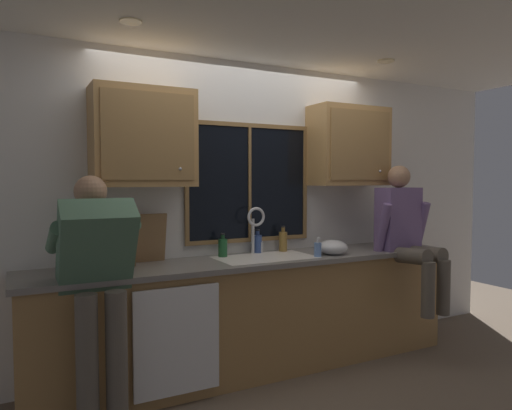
{
  "coord_description": "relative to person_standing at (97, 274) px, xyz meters",
  "views": [
    {
      "loc": [
        -1.75,
        -3.62,
        1.55
      ],
      "look_at": [
        -0.01,
        -0.3,
        1.35
      ],
      "focal_mm": 32.91,
      "sensor_mm": 36.0,
      "label": 1
    }
  ],
  "objects": [
    {
      "name": "ceiling_downlight_left",
      "position": [
        0.23,
        0.03,
        1.58
      ],
      "size": [
        0.14,
        0.14,
        0.01
      ],
      "primitive_type": "cylinder",
      "color": "#FFEAB2"
    },
    {
      "name": "back_wall",
      "position": [
        1.29,
        0.69,
        0.31
      ],
      "size": [
        5.92,
        0.12,
        2.55
      ],
      "primitive_type": "cube",
      "color": "silver",
      "rests_on": "floor"
    },
    {
      "name": "window_frame_top",
      "position": [
        1.36,
        0.61,
        1.05
      ],
      "size": [
        1.17,
        0.02,
        0.04
      ],
      "primitive_type": "cube",
      "color": "olive"
    },
    {
      "name": "soap_dispenser",
      "position": [
        1.76,
        0.15,
        0.01
      ],
      "size": [
        0.06,
        0.07,
        0.16
      ],
      "color": "#668CCC",
      "rests_on": "countertop"
    },
    {
      "name": "window_mullion_center",
      "position": [
        1.36,
        0.61,
        0.56
      ],
      "size": [
        0.02,
        0.02,
        0.95
      ],
      "primitive_type": "cube",
      "color": "olive"
    },
    {
      "name": "upper_cabinet_left",
      "position": [
        0.41,
        0.46,
        0.89
      ],
      "size": [
        0.74,
        0.36,
        0.72
      ],
      "color": "#B2844C"
    },
    {
      "name": "person_sitting_on_counter",
      "position": [
        2.64,
        0.05,
        0.14
      ],
      "size": [
        0.54,
        0.6,
        1.26
      ],
      "color": "#595147",
      "rests_on": "countertop"
    },
    {
      "name": "window_frame_bottom",
      "position": [
        1.36,
        0.61,
        0.06
      ],
      "size": [
        1.17,
        0.02,
        0.04
      ],
      "primitive_type": "cube",
      "color": "olive"
    },
    {
      "name": "ceiling_downlight_right",
      "position": [
        2.35,
        0.03,
        1.58
      ],
      "size": [
        0.14,
        0.14,
        0.01
      ],
      "primitive_type": "cylinder",
      "color": "#FFEAB2"
    },
    {
      "name": "upper_cabinet_right",
      "position": [
        2.31,
        0.46,
        0.89
      ],
      "size": [
        0.74,
        0.36,
        0.72
      ],
      "color": "#B2844C"
    },
    {
      "name": "bottle_tall_clear",
      "position": [
        1.42,
        0.57,
        0.04
      ],
      "size": [
        0.07,
        0.07,
        0.2
      ],
      "color": "#334C8C",
      "rests_on": "countertop"
    },
    {
      "name": "bottle_green_glass",
      "position": [
        1.65,
        0.53,
        0.04
      ],
      "size": [
        0.07,
        0.07,
        0.23
      ],
      "color": "olive",
      "rests_on": "countertop"
    },
    {
      "name": "dishwasher_front",
      "position": [
        0.52,
        0.02,
        -0.51
      ],
      "size": [
        0.6,
        0.02,
        0.74
      ],
      "primitive_type": "cube",
      "color": "white"
    },
    {
      "name": "sink",
      "position": [
        1.36,
        0.33,
        -0.15
      ],
      "size": [
        0.8,
        0.46,
        0.21
      ],
      "color": "white",
      "rests_on": "lower_cabinet_run"
    },
    {
      "name": "window_frame_left",
      "position": [
        0.8,
        0.61,
        0.56
      ],
      "size": [
        0.04,
        0.02,
        0.95
      ],
      "primitive_type": "cube",
      "color": "olive"
    },
    {
      "name": "countertop",
      "position": [
        1.29,
        0.32,
        -0.07
      ],
      "size": [
        3.58,
        0.62,
        0.04
      ],
      "primitive_type": "cube",
      "color": "slate",
      "rests_on": "lower_cabinet_run"
    },
    {
      "name": "lower_cabinet_run",
      "position": [
        1.29,
        0.34,
        -0.53
      ],
      "size": [
        3.52,
        0.58,
        0.88
      ],
      "primitive_type": "cube",
      "color": "#A07744",
      "rests_on": "floor"
    },
    {
      "name": "cutting_board",
      "position": [
        0.48,
        0.54,
        0.14
      ],
      "size": [
        0.24,
        0.1,
        0.38
      ],
      "primitive_type": "cube",
      "rotation": [
        0.21,
        0.0,
        0.0
      ],
      "color": "#997047",
      "rests_on": "countertop"
    },
    {
      "name": "mixing_bowl",
      "position": [
        1.95,
        0.21,
        0.01
      ],
      "size": [
        0.25,
        0.25,
        0.13
      ],
      "primitive_type": "ellipsoid",
      "color": "silver",
      "rests_on": "countertop"
    },
    {
      "name": "window_frame_right",
      "position": [
        1.93,
        0.61,
        0.56
      ],
      "size": [
        0.03,
        0.02,
        0.95
      ],
      "primitive_type": "cube",
      "color": "olive"
    },
    {
      "name": "bottle_amber_small",
      "position": [
        1.07,
        0.51,
        0.03
      ],
      "size": [
        0.07,
        0.07,
        0.19
      ],
      "color": "#1E592D",
      "rests_on": "countertop"
    },
    {
      "name": "person_standing",
      "position": [
        0.0,
        0.0,
        0.0
      ],
      "size": [
        0.53,
        0.68,
        1.58
      ],
      "color": "#595147",
      "rests_on": "floor"
    },
    {
      "name": "knife_block",
      "position": [
        0.27,
        0.44,
        0.06
      ],
      "size": [
        0.12,
        0.18,
        0.32
      ],
      "color": "olive",
      "rests_on": "countertop"
    },
    {
      "name": "window_glass",
      "position": [
        1.36,
        0.62,
        0.56
      ],
      "size": [
        1.1,
        0.02,
        0.95
      ],
      "primitive_type": "cube",
      "color": "black"
    },
    {
      "name": "faucet",
      "position": [
        1.37,
        0.51,
        0.21
      ],
      "size": [
        0.18,
        0.09,
        0.4
      ],
      "color": "silver",
      "rests_on": "countertop"
    }
  ]
}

